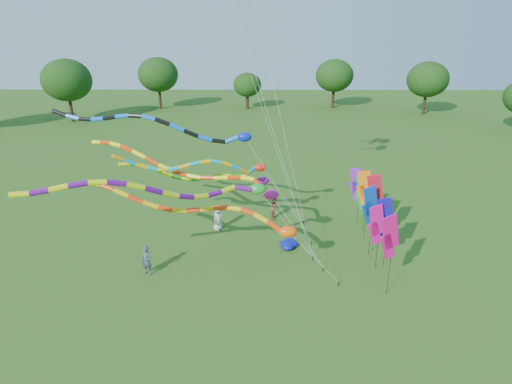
{
  "coord_description": "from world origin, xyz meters",
  "views": [
    {
      "loc": [
        -0.74,
        -19.03,
        13.17
      ],
      "look_at": [
        -0.9,
        2.72,
        4.8
      ],
      "focal_mm": 30.0,
      "sensor_mm": 36.0,
      "label": 1
    }
  ],
  "objects_px": {
    "tube_kite_red": "(215,213)",
    "person_c": "(275,208)",
    "blue_nylon_heap": "(285,244)",
    "person_a": "(218,218)",
    "person_b": "(147,261)",
    "tube_kite_orange": "(199,172)"
  },
  "relations": [
    {
      "from": "person_b",
      "to": "person_c",
      "type": "bearing_deg",
      "value": 66.63
    },
    {
      "from": "person_a",
      "to": "blue_nylon_heap",
      "type": "bearing_deg",
      "value": -79.32
    },
    {
      "from": "person_a",
      "to": "person_c",
      "type": "xyz_separation_m",
      "value": [
        4.0,
        1.95,
        -0.05
      ]
    },
    {
      "from": "person_a",
      "to": "person_b",
      "type": "bearing_deg",
      "value": -171.62
    },
    {
      "from": "tube_kite_red",
      "to": "blue_nylon_heap",
      "type": "distance_m",
      "value": 6.13
    },
    {
      "from": "blue_nylon_heap",
      "to": "tube_kite_orange",
      "type": "bearing_deg",
      "value": 179.72
    },
    {
      "from": "person_c",
      "to": "blue_nylon_heap",
      "type": "bearing_deg",
      "value": -169.62
    },
    {
      "from": "tube_kite_red",
      "to": "person_a",
      "type": "xyz_separation_m",
      "value": [
        -0.41,
        5.45,
        -2.79
      ]
    },
    {
      "from": "person_a",
      "to": "tube_kite_red",
      "type": "bearing_deg",
      "value": -136.24
    },
    {
      "from": "person_a",
      "to": "person_b",
      "type": "relative_size",
      "value": 0.99
    },
    {
      "from": "tube_kite_red",
      "to": "person_b",
      "type": "distance_m",
      "value": 4.81
    },
    {
      "from": "tube_kite_red",
      "to": "person_a",
      "type": "height_order",
      "value": "tube_kite_red"
    },
    {
      "from": "person_b",
      "to": "person_c",
      "type": "xyz_separation_m",
      "value": [
        7.5,
        7.78,
        -0.07
      ]
    },
    {
      "from": "blue_nylon_heap",
      "to": "person_b",
      "type": "relative_size",
      "value": 0.83
    },
    {
      "from": "tube_kite_red",
      "to": "person_a",
      "type": "bearing_deg",
      "value": 106.52
    },
    {
      "from": "tube_kite_red",
      "to": "person_a",
      "type": "relative_size",
      "value": 7.9
    },
    {
      "from": "tube_kite_red",
      "to": "person_c",
      "type": "relative_size",
      "value": 8.44
    },
    {
      "from": "person_a",
      "to": "person_b",
      "type": "distance_m",
      "value": 6.79
    },
    {
      "from": "tube_kite_orange",
      "to": "tube_kite_red",
      "type": "bearing_deg",
      "value": -45.28
    },
    {
      "from": "blue_nylon_heap",
      "to": "person_b",
      "type": "bearing_deg",
      "value": -157.23
    },
    {
      "from": "tube_kite_red",
      "to": "person_b",
      "type": "xyz_separation_m",
      "value": [
        -3.92,
        -0.37,
        -2.77
      ]
    },
    {
      "from": "person_b",
      "to": "person_c",
      "type": "distance_m",
      "value": 10.81
    }
  ]
}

